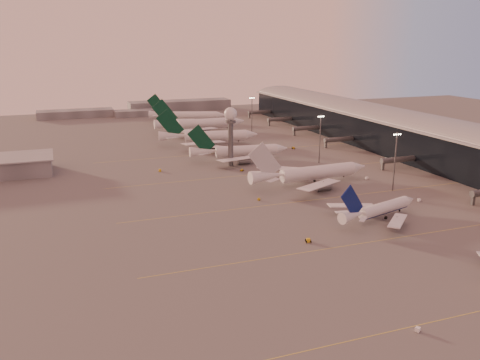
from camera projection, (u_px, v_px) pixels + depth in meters
name	position (u px, v px, depth m)	size (l,w,h in m)	color
ground	(351.00, 261.00, 146.99)	(700.00, 700.00, 0.00)	#52504F
taxiway_markings	(340.00, 196.00, 207.60)	(180.00, 185.25, 0.02)	gold
terminal	(413.00, 136.00, 279.64)	(57.00, 362.00, 23.04)	black
radar_tower	(231.00, 125.00, 251.50)	(6.40, 6.40, 31.10)	#4F5155
mast_b	(395.00, 159.00, 211.35)	(3.60, 0.56, 25.00)	#4F5155
mast_c	(320.00, 137.00, 259.40)	(3.60, 0.56, 25.00)	#4F5155
mast_d	(252.00, 114.00, 340.08)	(3.60, 0.56, 25.00)	#4F5155
distant_horizon	(150.00, 108.00, 440.70)	(165.00, 37.50, 9.00)	slate
narrowbody_mid	(379.00, 211.00, 179.69)	(38.99, 30.67, 15.64)	silver
widebody_white	(311.00, 176.00, 224.06)	(59.24, 47.37, 20.82)	silver
greentail_a	(240.00, 153.00, 269.18)	(54.42, 43.76, 19.78)	silver
greentail_b	(209.00, 138.00, 307.36)	(60.85, 48.75, 22.25)	silver
greentail_c	(201.00, 126.00, 350.49)	(64.92, 52.40, 23.57)	silver
greentail_d	(188.00, 117.00, 390.53)	(57.76, 45.85, 21.86)	silver
gsv_truck_a	(419.00, 326.00, 111.28)	(5.79, 4.45, 2.23)	white
gsv_tug_mid	(308.00, 241.00, 160.14)	(4.55, 3.52, 1.14)	gold
gsv_truck_b	(420.00, 199.00, 199.94)	(6.30, 2.58, 2.50)	white
gsv_truck_c	(259.00, 198.00, 201.87)	(4.71, 4.45, 1.93)	gold
gsv_catering_b	(367.00, 175.00, 231.34)	(5.74, 2.94, 4.60)	white
gsv_tug_far	(242.00, 170.00, 246.31)	(3.70, 3.66, 0.93)	gold
gsv_truck_d	(160.00, 169.00, 245.74)	(2.97, 6.45, 2.51)	gold
gsv_tug_hangar	(293.00, 148.00, 296.20)	(4.23, 3.00, 1.10)	gold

